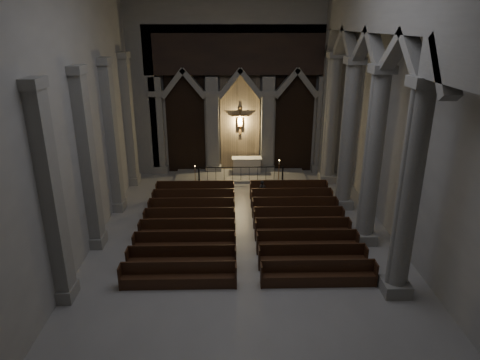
{
  "coord_description": "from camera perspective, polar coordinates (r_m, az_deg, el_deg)",
  "views": [
    {
      "loc": [
        -0.67,
        -16.04,
        9.62
      ],
      "look_at": [
        -0.21,
        3.0,
        2.57
      ],
      "focal_mm": 32.0,
      "sensor_mm": 36.0,
      "label": 1
    }
  ],
  "objects": [
    {
      "name": "right_arcade",
      "position": [
        18.52,
        18.65,
        13.74
      ],
      "size": [
        1.0,
        24.0,
        12.0
      ],
      "color": "gray",
      "rests_on": "ground"
    },
    {
      "name": "pews",
      "position": [
        20.79,
        0.62,
        -6.23
      ],
      "size": [
        9.89,
        9.34,
        1.0
      ],
      "color": "black",
      "rests_on": "ground"
    },
    {
      "name": "sanctuary_wall",
      "position": [
        27.75,
        0.02,
        14.1
      ],
      "size": [
        14.0,
        0.77,
        12.0
      ],
      "color": "gray",
      "rests_on": "ground"
    },
    {
      "name": "sanctuary_step",
      "position": [
        28.31,
        0.06,
        0.61
      ],
      "size": [
        8.5,
        2.6,
        0.15
      ],
      "primitive_type": "cube",
      "color": "gray",
      "rests_on": "ground"
    },
    {
      "name": "room",
      "position": [
        16.18,
        1.04,
        13.15
      ],
      "size": [
        24.0,
        24.1,
        12.0
      ],
      "color": "#9A9792",
      "rests_on": "ground"
    },
    {
      "name": "candle_stand_left",
      "position": [
        26.7,
        -5.97,
        -0.08
      ],
      "size": [
        0.23,
        0.23,
        1.34
      ],
      "color": "#AD6D35",
      "rests_on": "ground"
    },
    {
      "name": "candle_stand_right",
      "position": [
        26.95,
        5.17,
        0.31
      ],
      "size": [
        0.27,
        0.27,
        1.62
      ],
      "color": "#AD6D35",
      "rests_on": "ground"
    },
    {
      "name": "altar_rail",
      "position": [
        27.1,
        0.12,
        1.11
      ],
      "size": [
        5.41,
        0.09,
        1.06
      ],
      "color": "black",
      "rests_on": "ground"
    },
    {
      "name": "left_pilasters",
      "position": [
        21.25,
        -17.99,
        3.71
      ],
      "size": [
        0.6,
        13.0,
        8.03
      ],
      "color": "gray",
      "rests_on": "ground"
    },
    {
      "name": "altar",
      "position": [
        28.6,
        0.9,
        2.04
      ],
      "size": [
        1.98,
        0.79,
        1.0
      ],
      "color": "beige",
      "rests_on": "sanctuary_step"
    },
    {
      "name": "worshipper",
      "position": [
        24.41,
        2.99,
        -1.44
      ],
      "size": [
        0.46,
        0.34,
        1.17
      ],
      "primitive_type": "imported",
      "rotation": [
        0.0,
        0.0,
        -0.14
      ],
      "color": "black",
      "rests_on": "ground"
    }
  ]
}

